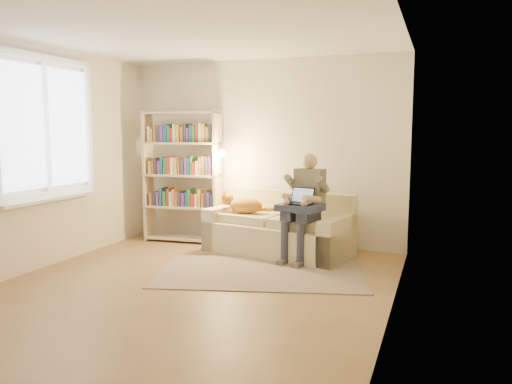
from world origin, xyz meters
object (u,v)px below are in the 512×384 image
at_px(person, 305,200).
at_px(bookshelf, 182,170).
at_px(laptop, 298,200).
at_px(cat, 245,205).
at_px(sofa, 279,231).

distance_m(person, bookshelf, 1.99).
bearing_deg(laptop, cat, 171.14).
bearing_deg(cat, bookshelf, -177.94).
xyz_separation_m(sofa, laptop, (0.34, -0.34, 0.48)).
xyz_separation_m(cat, laptop, (0.82, -0.31, 0.15)).
bearing_deg(person, cat, 178.40).
bearing_deg(cat, laptop, -8.86).
relative_size(cat, laptop, 2.09).
relative_size(sofa, laptop, 5.88).
bearing_deg(sofa, person, -18.03).
distance_m(sofa, laptop, 0.68).
xyz_separation_m(person, cat, (-0.89, 0.21, -0.13)).
distance_m(cat, bookshelf, 1.14).
height_order(sofa, cat, sofa).
bearing_deg(person, sofa, 161.97).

